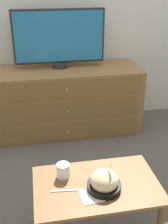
% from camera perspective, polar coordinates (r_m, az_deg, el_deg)
% --- Properties ---
extents(ground_plane, '(12.00, 12.00, 0.00)m').
position_cam_1_polar(ground_plane, '(3.44, -2.97, -0.98)').
color(ground_plane, '#56514C').
extents(wall_back, '(12.00, 0.05, 2.60)m').
position_cam_1_polar(wall_back, '(3.10, -3.62, 21.17)').
color(wall_back, silver).
rests_on(wall_back, ground_plane).
extents(dresser, '(1.60, 0.54, 0.69)m').
position_cam_1_polar(dresser, '(3.02, -3.97, 2.27)').
color(dresser, olive).
rests_on(dresser, ground_plane).
extents(tv, '(0.92, 0.16, 0.58)m').
position_cam_1_polar(tv, '(2.91, -5.08, 14.74)').
color(tv, '#232328').
rests_on(tv, dresser).
extents(coffee_table, '(0.76, 0.48, 0.43)m').
position_cam_1_polar(coffee_table, '(1.80, 2.54, -16.23)').
color(coffee_table, brown).
rests_on(coffee_table, ground_plane).
extents(takeout_bowl, '(0.20, 0.20, 0.18)m').
position_cam_1_polar(takeout_bowl, '(1.69, 4.13, -14.05)').
color(takeout_bowl, black).
rests_on(takeout_bowl, coffee_table).
extents(drink_cup, '(0.08, 0.08, 0.09)m').
position_cam_1_polar(drink_cup, '(1.78, -4.25, -11.92)').
color(drink_cup, white).
rests_on(drink_cup, coffee_table).
extents(napkin, '(0.14, 0.14, 0.00)m').
position_cam_1_polar(napkin, '(1.67, 1.53, -16.67)').
color(napkin, white).
rests_on(napkin, coffee_table).
extents(knife, '(0.18, 0.03, 0.01)m').
position_cam_1_polar(knife, '(1.70, -3.55, -15.64)').
color(knife, silver).
rests_on(knife, coffee_table).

